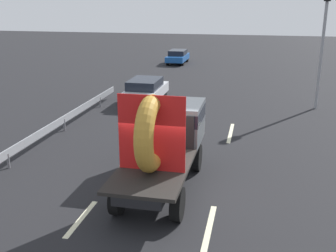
{
  "coord_description": "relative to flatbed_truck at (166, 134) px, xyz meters",
  "views": [
    {
      "loc": [
        2.45,
        -11.26,
        5.78
      ],
      "look_at": [
        -0.26,
        1.2,
        1.81
      ],
      "focal_mm": 43.75,
      "sensor_mm": 36.0,
      "label": 1
    }
  ],
  "objects": [
    {
      "name": "ground_plane",
      "position": [
        0.26,
        -0.87,
        -1.63
      ],
      "size": [
        120.0,
        120.0,
        0.0
      ],
      "primitive_type": "plane",
      "color": "black"
    },
    {
      "name": "lane_dash_left_far",
      "position": [
        -1.75,
        5.14,
        -1.63
      ],
      "size": [
        0.16,
        2.3,
        0.01
      ],
      "primitive_type": "cube",
      "rotation": [
        0.0,
        0.0,
        1.57
      ],
      "color": "beige",
      "rests_on": "ground_plane"
    },
    {
      "name": "oncoming_car",
      "position": [
        -4.57,
        25.6,
        -0.97
      ],
      "size": [
        1.62,
        3.79,
        1.24
      ],
      "color": "black",
      "rests_on": "ground_plane"
    },
    {
      "name": "lane_dash_right_far",
      "position": [
        1.75,
        5.59,
        -1.63
      ],
      "size": [
        0.16,
        2.84,
        0.01
      ],
      "primitive_type": "cube",
      "rotation": [
        0.0,
        0.0,
        1.57
      ],
      "color": "beige",
      "rests_on": "ground_plane"
    },
    {
      "name": "guardrail",
      "position": [
        -5.72,
        2.08,
        -1.1
      ],
      "size": [
        0.1,
        17.78,
        0.71
      ],
      "color": "gray",
      "rests_on": "ground_plane"
    },
    {
      "name": "traffic_light",
      "position": [
        6.04,
        10.98,
        2.6
      ],
      "size": [
        0.42,
        0.36,
        6.57
      ],
      "color": "gray",
      "rests_on": "ground_plane"
    },
    {
      "name": "lane_dash_left_near",
      "position": [
        -1.75,
        -2.88,
        -1.63
      ],
      "size": [
        0.16,
        2.02,
        0.01
      ],
      "primitive_type": "cube",
      "rotation": [
        0.0,
        0.0,
        1.57
      ],
      "color": "beige",
      "rests_on": "ground_plane"
    },
    {
      "name": "lane_dash_right_near",
      "position": [
        1.75,
        -2.58,
        -1.63
      ],
      "size": [
        0.16,
        2.32,
        0.01
      ],
      "primitive_type": "cube",
      "rotation": [
        0.0,
        0.0,
        1.57
      ],
      "color": "beige",
      "rests_on": "ground_plane"
    },
    {
      "name": "distant_sedan",
      "position": [
        -3.5,
        10.25,
        -0.88
      ],
      "size": [
        1.83,
        4.27,
        1.39
      ],
      "color": "black",
      "rests_on": "ground_plane"
    },
    {
      "name": "flatbed_truck",
      "position": [
        0.0,
        0.0,
        0.0
      ],
      "size": [
        2.02,
        5.55,
        3.33
      ],
      "color": "black",
      "rests_on": "ground_plane"
    }
  ]
}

